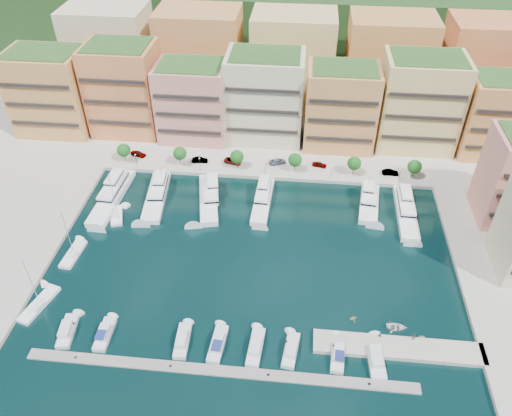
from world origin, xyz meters
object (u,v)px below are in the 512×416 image
at_px(tree_5, 415,167).
at_px(yacht_5, 369,201).
at_px(tree_0, 124,150).
at_px(person_0, 380,335).
at_px(cruiser_5, 256,347).
at_px(tree_2, 237,157).
at_px(lamppost_1, 200,162).
at_px(yacht_2, 209,196).
at_px(tree_3, 295,160).
at_px(car_3, 277,161).
at_px(yacht_0, 113,193).
at_px(yacht_3, 263,198).
at_px(tender_1, 353,318).
at_px(car_0, 138,154).
at_px(tree_1, 180,153).
at_px(car_4, 319,164).
at_px(tree_4, 354,163).
at_px(cruiser_3, 182,341).
at_px(lamppost_0, 136,158).
at_px(yacht_1, 157,194).
at_px(sailboat_1, 73,255).
at_px(yacht_6, 406,209).
at_px(lamppost_3, 332,170).
at_px(cruiser_7, 338,354).
at_px(lamppost_2, 265,166).
at_px(cruiser_8, 376,358).
at_px(person_1, 413,336).
at_px(sailboat_0, 39,305).
at_px(sailboat_2, 117,216).
at_px(cruiser_0, 67,331).
at_px(cruiser_6, 291,350).
at_px(car_5, 390,172).
at_px(car_2, 233,161).
at_px(cruiser_4, 218,344).
at_px(lamppost_4, 400,174).
at_px(car_1, 200,160).
at_px(cruiser_1, 105,334).
at_px(tender_3, 421,337).

bearing_deg(tree_5, yacht_5, -136.76).
distance_m(tree_0, person_0, 85.53).
bearing_deg(cruiser_5, tree_2, 100.87).
xyz_separation_m(lamppost_1, yacht_2, (4.38, -11.41, -2.62)).
height_order(tree_3, car_3, tree_3).
distance_m(yacht_0, yacht_3, 39.29).
distance_m(tender_1, car_0, 78.90).
xyz_separation_m(lamppost_1, yacht_5, (45.63, -9.34, -2.62)).
bearing_deg(tree_1, tree_2, 0.00).
distance_m(tender_1, car_4, 52.74).
xyz_separation_m(tree_4, cruiser_3, (-34.93, -58.09, -4.20)).
height_order(tree_5, lamppost_0, tree_5).
relative_size(yacht_1, yacht_5, 1.32).
bearing_deg(yacht_5, sailboat_1, -159.45).
bearing_deg(yacht_6, lamppost_0, 170.78).
distance_m(lamppost_3, cruiser_7, 55.90).
bearing_deg(lamppost_2, lamppost_0, 180.00).
relative_size(cruiser_8, person_1, 5.61).
distance_m(tree_2, sailboat_0, 62.55).
height_order(tree_3, tree_5, same).
bearing_deg(sailboat_2, sailboat_1, -111.25).
distance_m(yacht_3, yacht_6, 36.08).
distance_m(cruiser_0, cruiser_7, 52.32).
bearing_deg(cruiser_6, yacht_5, 69.02).
bearing_deg(car_5, tree_5, -100.01).
height_order(tree_4, car_2, tree_4).
distance_m(cruiser_4, sailboat_2, 46.95).
distance_m(lamppost_2, person_0, 57.86).
distance_m(lamppost_2, cruiser_4, 56.06).
relative_size(tree_5, car_5, 1.27).
xyz_separation_m(cruiser_5, car_5, (31.05, 59.13, 1.18)).
bearing_deg(cruiser_7, lamppost_4, 72.67).
bearing_deg(yacht_6, yacht_0, -179.12).
relative_size(lamppost_2, yacht_2, 0.20).
xyz_separation_m(car_1, car_4, (33.75, 1.27, -0.04)).
bearing_deg(tree_0, yacht_3, -17.88).
relative_size(cruiser_6, person_0, 5.17).
xyz_separation_m(tree_5, car_0, (-77.18, 3.14, -2.97)).
distance_m(lamppost_0, cruiser_6, 72.26).
bearing_deg(lamppost_1, tree_4, 3.13).
bearing_deg(cruiser_1, tender_3, 5.26).
relative_size(yacht_2, yacht_6, 0.98).
xyz_separation_m(yacht_6, car_4, (-21.67, 17.10, 0.48)).
bearing_deg(yacht_3, tree_3, 59.97).
bearing_deg(sailboat_1, tender_1, -10.77).
distance_m(lamppost_0, yacht_1, 14.91).
height_order(cruiser_3, car_3, car_3).
xyz_separation_m(tree_2, lamppost_2, (8.00, -2.30, -0.92)).
bearing_deg(yacht_2, car_5, 17.14).
xyz_separation_m(lamppost_4, person_0, (-9.47, -51.38, -2.05)).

